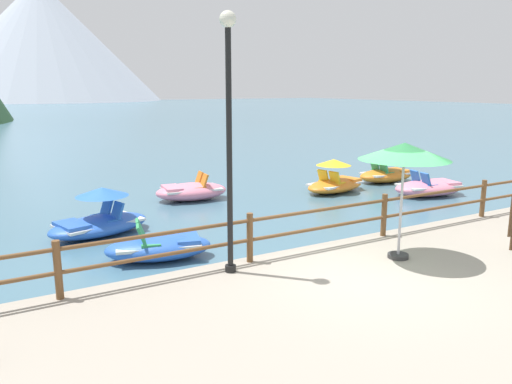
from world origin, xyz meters
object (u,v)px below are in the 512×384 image
object	(u,v)px
pedal_boat_6	(159,247)
pedal_boat_1	(99,220)
pedal_boat_2	(429,187)
pedal_boat_4	(191,191)
lamp_post	(229,122)
pedal_boat_7	(335,181)
beach_umbrella	(404,153)
pedal_boat_3	(386,172)

from	to	relation	value
pedal_boat_6	pedal_boat_1	bearing A→B (deg)	105.40
pedal_boat_2	pedal_boat_4	distance (m)	8.11
lamp_post	pedal_boat_7	xyz separation A→B (m)	(7.25, 6.08, -2.69)
lamp_post	pedal_boat_1	xyz separation A→B (m)	(-1.22, 4.88, -2.68)
beach_umbrella	pedal_boat_7	distance (m)	8.40
pedal_boat_1	pedal_boat_4	size ratio (longest dim) A/B	1.14
beach_umbrella	pedal_boat_2	world-z (taller)	beach_umbrella
lamp_post	pedal_boat_2	distance (m)	10.83
pedal_boat_3	pedal_boat_6	size ratio (longest dim) A/B	0.97
pedal_boat_3	pedal_boat_6	world-z (taller)	pedal_boat_3
beach_umbrella	pedal_boat_6	distance (m)	5.42
pedal_boat_6	pedal_boat_7	distance (m)	8.62
lamp_post	pedal_boat_2	xyz separation A→B (m)	(9.67, 4.00, -2.79)
pedal_boat_4	pedal_boat_7	xyz separation A→B (m)	(4.93, -1.35, 0.08)
pedal_boat_2	lamp_post	bearing A→B (deg)	-157.51
pedal_boat_2	pedal_boat_6	xyz separation A→B (m)	(-10.20, -1.64, -0.00)
beach_umbrella	pedal_boat_4	xyz separation A→B (m)	(-0.84, 8.39, -2.15)
pedal_boat_2	pedal_boat_4	bearing A→B (deg)	155.03
pedal_boat_1	pedal_boat_6	distance (m)	2.61
beach_umbrella	pedal_boat_1	xyz separation A→B (m)	(-4.37, 5.84, -2.06)
pedal_boat_1	pedal_boat_2	bearing A→B (deg)	-4.62
pedal_boat_1	pedal_boat_3	world-z (taller)	pedal_boat_3
pedal_boat_2	pedal_boat_7	bearing A→B (deg)	139.39
pedal_boat_3	beach_umbrella	bearing A→B (deg)	-132.89
pedal_boat_1	pedal_boat_3	size ratio (longest dim) A/B	1.19
pedal_boat_4	pedal_boat_6	bearing A→B (deg)	-119.31
pedal_boat_7	pedal_boat_1	bearing A→B (deg)	-171.96
pedal_boat_2	pedal_boat_3	xyz separation A→B (m)	(0.49, 2.57, 0.13)
beach_umbrella	pedal_boat_7	bearing A→B (deg)	59.81
beach_umbrella	pedal_boat_3	xyz separation A→B (m)	(7.00, 7.54, -2.04)
beach_umbrella	pedal_boat_7	size ratio (longest dim) A/B	0.81
pedal_boat_2	pedal_boat_7	distance (m)	3.19
lamp_post	pedal_boat_1	size ratio (longest dim) A/B	1.56
pedal_boat_4	pedal_boat_7	size ratio (longest dim) A/B	0.91
lamp_post	pedal_boat_3	world-z (taller)	lamp_post
lamp_post	pedal_boat_2	bearing A→B (deg)	22.49
pedal_boat_2	pedal_boat_3	bearing A→B (deg)	79.30
beach_umbrella	pedal_boat_2	distance (m)	8.47
beach_umbrella	pedal_boat_2	size ratio (longest dim) A/B	0.81
pedal_boat_2	pedal_boat_4	size ratio (longest dim) A/B	1.10
pedal_boat_3	pedal_boat_6	bearing A→B (deg)	-158.49
pedal_boat_1	pedal_boat_2	xyz separation A→B (m)	(10.89, -0.88, -0.11)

